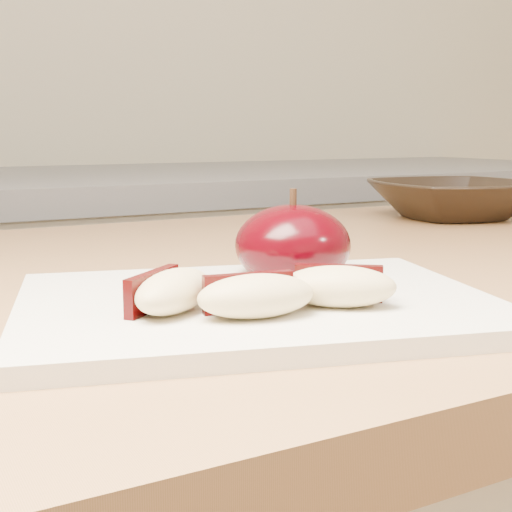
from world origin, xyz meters
TOP-DOWN VIEW (x-y plane):
  - back_cabinet at (0.00, 1.20)m, footprint 2.40×0.62m
  - cutting_board at (-0.03, 0.35)m, footprint 0.33×0.28m
  - apple_half at (0.03, 0.40)m, footprint 0.09×0.09m
  - apple_wedge_a at (-0.09, 0.34)m, footprint 0.07×0.07m
  - apple_wedge_b at (-0.05, 0.31)m, footprint 0.07×0.04m
  - apple_wedge_c at (0.00, 0.31)m, footprint 0.07×0.06m
  - bowl at (0.43, 0.66)m, footprint 0.23×0.23m

SIDE VIEW (x-z plane):
  - back_cabinet at x=0.00m, z-range 0.00..0.94m
  - cutting_board at x=-0.03m, z-range 0.90..0.91m
  - apple_wedge_a at x=-0.09m, z-range 0.91..0.94m
  - apple_wedge_b at x=-0.05m, z-range 0.91..0.94m
  - apple_wedge_c at x=0.00m, z-range 0.91..0.94m
  - bowl at x=0.43m, z-range 0.90..0.95m
  - apple_half at x=0.03m, z-range 0.90..0.97m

